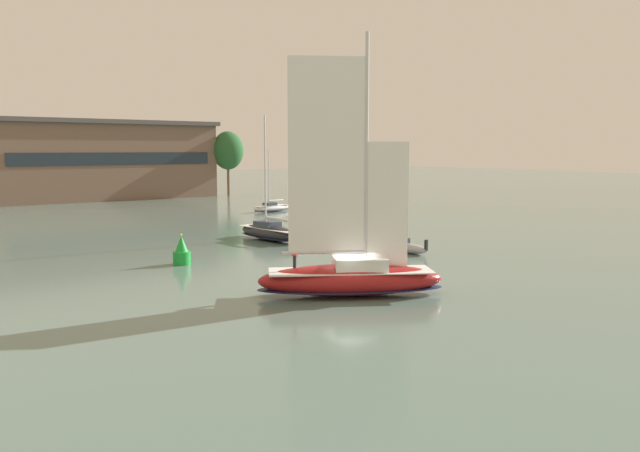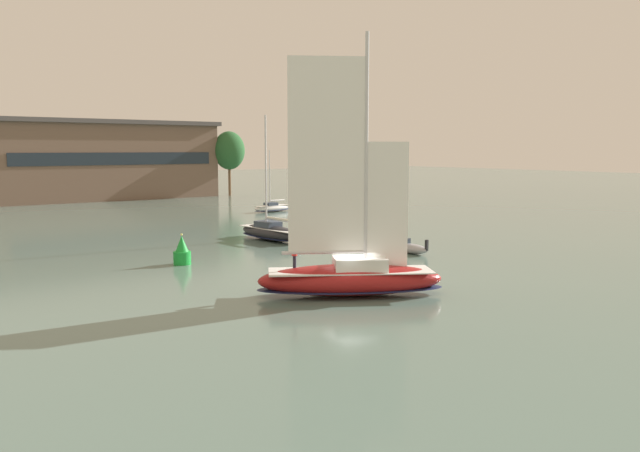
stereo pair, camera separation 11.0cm
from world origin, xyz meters
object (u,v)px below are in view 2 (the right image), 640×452
at_px(tree_shore_center, 229,151).
at_px(sailboat_moored_mid_channel, 325,199).
at_px(sailboat_moored_far_slip, 271,232).
at_px(channel_buoy, 182,252).
at_px(sailboat_moored_outer_mooring, 273,208).
at_px(motor_tender, 410,248).
at_px(sailboat_main, 351,276).

relative_size(tree_shore_center, sailboat_moored_mid_channel, 1.22).
xyz_separation_m(tree_shore_center, sailboat_moored_far_slip, (-23.88, -52.58, -7.40)).
xyz_separation_m(tree_shore_center, channel_buoy, (-35.72, -59.23, -7.27)).
xyz_separation_m(sailboat_moored_outer_mooring, motor_tender, (-9.07, -35.74, -0.15)).
relative_size(sailboat_moored_mid_channel, channel_buoy, 4.17).
bearing_deg(sailboat_moored_far_slip, sailboat_main, -110.23).
height_order(sailboat_main, channel_buoy, sailboat_main).
relative_size(tree_shore_center, sailboat_main, 0.78).
xyz_separation_m(motor_tender, channel_buoy, (-17.09, 6.56, 0.50)).
distance_m(sailboat_moored_outer_mooring, motor_tender, 36.88).
xyz_separation_m(tree_shore_center, motor_tender, (-18.64, -65.78, -7.77)).
height_order(sailboat_main, sailboat_moored_far_slip, sailboat_main).
bearing_deg(tree_shore_center, sailboat_main, -113.23).
bearing_deg(sailboat_main, sailboat_moored_far_slip, 69.77).
bearing_deg(sailboat_moored_mid_channel, sailboat_moored_outer_mooring, -156.34).
xyz_separation_m(tree_shore_center, sailboat_moored_outer_mooring, (-9.57, -30.04, -7.62)).
bearing_deg(sailboat_moored_far_slip, sailboat_moored_mid_channel, 45.72).
relative_size(sailboat_moored_far_slip, motor_tender, 3.30).
bearing_deg(sailboat_moored_far_slip, sailboat_moored_outer_mooring, 57.58).
height_order(sailboat_moored_far_slip, motor_tender, sailboat_moored_far_slip).
height_order(sailboat_main, motor_tender, sailboat_main).
xyz_separation_m(tree_shore_center, sailboat_moored_mid_channel, (3.83, -24.17, -7.54)).
distance_m(sailboat_moored_far_slip, channel_buoy, 13.58).
bearing_deg(channel_buoy, tree_shore_center, 58.90).
relative_size(sailboat_moored_mid_channel, sailboat_moored_outer_mooring, 1.15).
bearing_deg(channel_buoy, motor_tender, -21.00).
distance_m(tree_shore_center, sailboat_moored_mid_channel, 25.61).
xyz_separation_m(sailboat_moored_mid_channel, sailboat_moored_far_slip, (-27.71, -28.41, 0.13)).
xyz_separation_m(sailboat_moored_far_slip, sailboat_moored_outer_mooring, (14.31, 22.54, -0.22)).
bearing_deg(sailboat_moored_mid_channel, tree_shore_center, 99.00).
height_order(tree_shore_center, sailboat_moored_far_slip, tree_shore_center).
bearing_deg(motor_tender, sailboat_main, -147.29).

